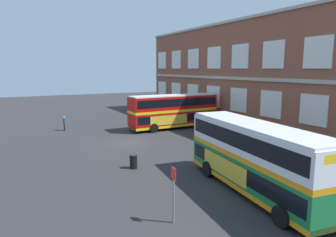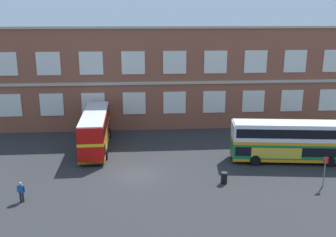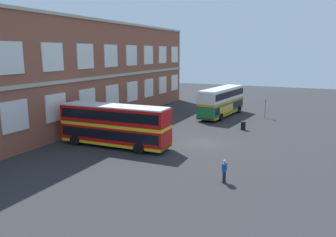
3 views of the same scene
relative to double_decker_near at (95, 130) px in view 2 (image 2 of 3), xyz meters
The scene contains 7 objects.
ground_plane 7.47m from the double_decker_near, 50.23° to the right, with size 120.00×120.00×0.00m, color #2B2B2D.
brick_terminal_building 13.13m from the double_decker_near, 57.29° to the left, with size 50.56×8.19×12.93m.
double_decker_near is the anchor object (origin of this frame).
double_decker_middle 20.19m from the double_decker_near, 15.10° to the right, with size 11.23×3.90×4.07m.
waiting_passenger 12.99m from the double_decker_near, 110.69° to the right, with size 0.64×0.29×1.70m.
bus_stand_flag 23.38m from the double_decker_near, 28.58° to the right, with size 0.44×0.10×2.70m.
station_litter_bin 15.76m from the double_decker_near, 39.32° to the right, with size 0.60×0.60×1.03m.
Camera 2 is at (0.31, -33.05, 14.52)m, focal length 41.18 mm.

